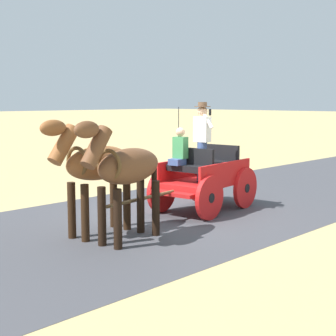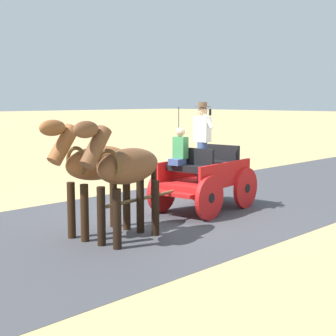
% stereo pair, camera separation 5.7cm
% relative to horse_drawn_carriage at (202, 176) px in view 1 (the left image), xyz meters
% --- Properties ---
extents(ground_plane, '(200.00, 200.00, 0.00)m').
position_rel_horse_drawn_carriage_xyz_m(ground_plane, '(0.20, 0.67, -0.82)').
color(ground_plane, tan).
extents(road_surface, '(5.90, 160.00, 0.01)m').
position_rel_horse_drawn_carriage_xyz_m(road_surface, '(0.20, 0.67, -0.81)').
color(road_surface, '#424247').
rests_on(road_surface, ground).
extents(horse_drawn_carriage, '(1.69, 4.51, 2.50)m').
position_rel_horse_drawn_carriage_xyz_m(horse_drawn_carriage, '(0.00, 0.00, 0.00)').
color(horse_drawn_carriage, red).
rests_on(horse_drawn_carriage, ground).
extents(horse_near_side, '(0.81, 2.15, 2.21)m').
position_rel_horse_drawn_carriage_xyz_m(horse_near_side, '(-0.74, 2.96, 0.51)').
color(horse_near_side, brown).
rests_on(horse_near_side, ground).
extents(horse_off_side, '(0.72, 2.14, 2.21)m').
position_rel_horse_drawn_carriage_xyz_m(horse_off_side, '(0.02, 3.05, 0.51)').
color(horse_off_side, brown).
rests_on(horse_off_side, ground).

